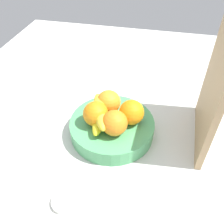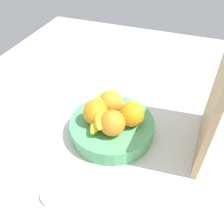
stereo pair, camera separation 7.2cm
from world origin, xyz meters
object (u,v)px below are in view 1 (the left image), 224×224
(orange_front_left, at_px, (132,112))
(jar_lid, at_px, (64,202))
(orange_center, at_px, (96,114))
(cutting_board, at_px, (213,91))
(fruit_bowl, at_px, (112,127))
(orange_back_left, at_px, (114,123))
(orange_front_right, at_px, (109,102))
(banana_bunch, at_px, (100,114))

(orange_front_left, relative_size, jar_lid, 1.25)
(orange_center, distance_m, jar_lid, 0.26)
(orange_front_left, height_order, cutting_board, cutting_board)
(orange_front_left, xyz_separation_m, jar_lid, (0.28, -0.12, -0.08))
(orange_center, relative_size, cutting_board, 0.22)
(fruit_bowl, distance_m, orange_back_left, 0.08)
(orange_front_right, bearing_deg, cutting_board, 91.08)
(orange_front_left, bearing_deg, banana_bunch, -79.23)
(orange_front_left, relative_size, orange_back_left, 1.00)
(orange_front_right, bearing_deg, orange_center, -21.54)
(orange_front_right, xyz_separation_m, banana_bunch, (0.05, -0.01, -0.01))
(orange_front_left, xyz_separation_m, banana_bunch, (0.02, -0.09, -0.01))
(orange_front_right, xyz_separation_m, orange_back_left, (0.09, 0.04, 0.00))
(orange_front_right, relative_size, jar_lid, 1.25)
(orange_center, xyz_separation_m, cutting_board, (-0.07, 0.32, 0.09))
(fruit_bowl, xyz_separation_m, banana_bunch, (0.01, -0.04, 0.06))
(banana_bunch, xyz_separation_m, jar_lid, (0.26, -0.03, -0.08))
(orange_front_left, height_order, orange_back_left, same)
(orange_front_left, distance_m, orange_center, 0.11)
(jar_lid, bearing_deg, orange_front_left, 155.96)
(cutting_board, xyz_separation_m, jar_lid, (0.32, -0.34, -0.17))
(fruit_bowl, relative_size, banana_bunch, 1.55)
(orange_front_right, relative_size, orange_back_left, 1.00)
(orange_back_left, xyz_separation_m, banana_bunch, (-0.04, -0.05, -0.01))
(fruit_bowl, relative_size, orange_center, 3.46)
(orange_front_left, distance_m, cutting_board, 0.24)
(fruit_bowl, relative_size, orange_front_right, 3.46)
(banana_bunch, bearing_deg, orange_back_left, 53.61)
(orange_front_right, height_order, orange_back_left, same)
(banana_bunch, bearing_deg, orange_front_left, 100.77)
(jar_lid, bearing_deg, cutting_board, 132.87)
(cutting_board, relative_size, jar_lid, 5.79)
(orange_center, bearing_deg, orange_front_right, 158.46)
(orange_front_left, bearing_deg, orange_center, -73.69)
(orange_back_left, relative_size, cutting_board, 0.22)
(orange_center, xyz_separation_m, orange_back_left, (0.03, 0.06, 0.00))
(orange_back_left, distance_m, banana_bunch, 0.07)
(cutting_board, bearing_deg, orange_back_left, -67.03)
(orange_back_left, relative_size, jar_lid, 1.25)
(orange_front_right, relative_size, orange_center, 1.00)
(cutting_board, bearing_deg, orange_center, -75.10)
(orange_front_left, xyz_separation_m, orange_center, (0.03, -0.11, 0.00))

